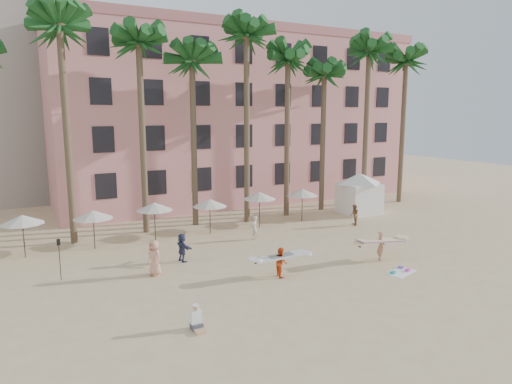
{
  "coord_description": "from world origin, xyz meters",
  "views": [
    {
      "loc": [
        -13.08,
        -17.35,
        8.56
      ],
      "look_at": [
        -0.69,
        6.0,
        4.0
      ],
      "focal_mm": 32.0,
      "sensor_mm": 36.0,
      "label": 1
    }
  ],
  "objects": [
    {
      "name": "carrier_white",
      "position": [
        -1.06,
        2.5,
        0.86
      ],
      "size": [
        2.97,
        1.06,
        1.58
      ],
      "color": "#D64616",
      "rests_on": "ground"
    },
    {
      "name": "ground",
      "position": [
        0.0,
        0.0,
        0.0
      ],
      "size": [
        120.0,
        120.0,
        0.0
      ],
      "primitive_type": "plane",
      "color": "#D1B789",
      "rests_on": "ground"
    },
    {
      "name": "beachgoers",
      "position": [
        -1.57,
        7.58,
        0.87
      ],
      "size": [
        17.59,
        4.71,
        1.93
      ],
      "color": "#2F3353",
      "rests_on": "ground"
    },
    {
      "name": "pink_hotel",
      "position": [
        7.0,
        26.0,
        8.0
      ],
      "size": [
        35.0,
        14.0,
        16.0
      ],
      "primitive_type": "cube",
      "color": "#D88583",
      "rests_on": "ground"
    },
    {
      "name": "umbrella_row",
      "position": [
        -3.0,
        12.5,
        2.33
      ],
      "size": [
        22.5,
        2.7,
        2.73
      ],
      "color": "#332B23",
      "rests_on": "ground"
    },
    {
      "name": "carrier_yellow",
      "position": [
        5.53,
        2.04,
        0.99
      ],
      "size": [
        3.2,
        0.86,
        1.75
      ],
      "color": "tan",
      "rests_on": "ground"
    },
    {
      "name": "paddle",
      "position": [
        -11.46,
        7.35,
        1.41
      ],
      "size": [
        0.18,
        0.04,
        2.23
      ],
      "color": "black",
      "rests_on": "ground"
    },
    {
      "name": "beach_towel",
      "position": [
        5.11,
        0.0,
        0.03
      ],
      "size": [
        2.02,
        1.5,
        0.14
      ],
      "color": "white",
      "rests_on": "ground"
    },
    {
      "name": "cabana",
      "position": [
        12.99,
        12.75,
        2.07
      ],
      "size": [
        4.75,
        4.75,
        3.5
      ],
      "color": "white",
      "rests_on": "ground"
    },
    {
      "name": "palm_row",
      "position": [
        0.51,
        15.0,
        12.97
      ],
      "size": [
        44.4,
        5.4,
        16.3
      ],
      "color": "brown",
      "rests_on": "ground"
    },
    {
      "name": "seated_man",
      "position": [
        -7.16,
        -1.12,
        0.35
      ],
      "size": [
        0.45,
        0.79,
        1.02
      ],
      "color": "#3F3F4C",
      "rests_on": "ground"
    }
  ]
}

